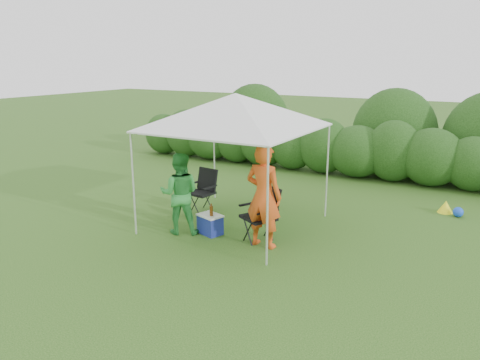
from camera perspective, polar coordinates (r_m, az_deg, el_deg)
The scene contains 10 objects.
ground at distance 9.82m, azimuth -2.01°, elevation -6.33°, with size 70.00×70.00×0.00m, color #3A641F.
hedge at distance 14.83m, azimuth 10.59°, elevation 3.93°, with size 14.30×1.53×1.80m.
canopy at distance 9.66m, azimuth -0.57°, elevation 8.39°, with size 3.10×3.10×2.83m.
chair_right at distance 9.22m, azimuth 2.80°, elevation -3.70°, with size 0.83×0.81×1.08m.
chair_left at distance 11.06m, azimuth -4.47°, elevation -0.88°, with size 0.67×0.62×0.99m.
man at distance 8.80m, azimuth 2.90°, elevation -1.98°, with size 0.73×0.48×2.00m, color #DD4F19.
woman at distance 9.60m, azimuth -7.36°, elevation -1.64°, with size 0.82×0.64×1.68m, color green.
cooler at distance 9.66m, azimuth -3.66°, elevation -5.39°, with size 0.58×0.49×0.41m.
bottle at distance 9.49m, azimuth -3.52°, elevation -3.62°, with size 0.07×0.07×0.26m, color #592D0C.
lawn_toy at distance 11.91m, azimuth 24.11°, elevation -3.14°, with size 0.58×0.48×0.29m.
Camera 1 is at (4.84, -7.79, 3.51)m, focal length 35.00 mm.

